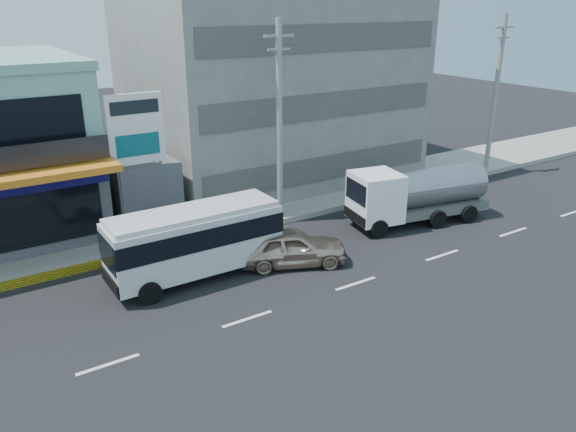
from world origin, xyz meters
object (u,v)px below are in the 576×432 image
object	(u,v)px
billboard	(137,137)
minibus	(195,237)
satellite_dish	(137,156)
concrete_building	(269,65)
utility_pole_near	(279,123)
utility_pole_far	(495,95)
sedan	(291,247)
tanker_truck	(414,194)

from	to	relation	value
billboard	minibus	size ratio (longest dim) A/B	0.98
satellite_dish	minibus	xyz separation A→B (m)	(-0.14, -6.94, -1.81)
concrete_building	billboard	size ratio (longest dim) A/B	2.32
concrete_building	utility_pole_near	bearing A→B (deg)	-117.76
utility_pole_far	billboard	bearing A→B (deg)	175.43
satellite_dish	sedan	size ratio (longest dim) A/B	0.32
concrete_building	minibus	distance (m)	15.80
satellite_dish	utility_pole_near	world-z (taller)	utility_pole_near
billboard	sedan	distance (m)	8.64
concrete_building	minibus	world-z (taller)	concrete_building
satellite_dish	tanker_truck	bearing A→B (deg)	-32.19
billboard	utility_pole_far	distance (m)	22.57
satellite_dish	utility_pole_near	size ratio (longest dim) A/B	0.15
concrete_building	utility_pole_near	xyz separation A→B (m)	(-4.00, -7.60, -1.85)
tanker_truck	utility_pole_far	bearing A→B (deg)	20.03
minibus	satellite_dish	bearing A→B (deg)	88.88
utility_pole_far	minibus	world-z (taller)	utility_pole_far
concrete_building	sedan	size ratio (longest dim) A/B	3.37
concrete_building	tanker_truck	bearing A→B (deg)	-81.54
minibus	utility_pole_far	bearing A→B (deg)	8.57
billboard	tanker_truck	distance (m)	13.81
billboard	minibus	bearing A→B (deg)	-85.95
tanker_truck	minibus	bearing A→B (deg)	177.96
utility_pole_near	minibus	distance (m)	7.76
billboard	concrete_building	bearing A→B (deg)	28.92
concrete_building	satellite_dish	distance (m)	11.30
sedan	utility_pole_far	bearing A→B (deg)	-52.41
satellite_dish	sedan	xyz separation A→B (m)	(3.79, -8.07, -2.77)
utility_pole_near	sedan	size ratio (longest dim) A/B	2.10
billboard	minibus	xyz separation A→B (m)	(0.36, -5.14, -3.16)
utility_pole_near	utility_pole_far	world-z (taller)	same
satellite_dish	tanker_truck	world-z (taller)	satellite_dish
billboard	minibus	distance (m)	6.04
utility_pole_near	sedan	world-z (taller)	utility_pole_near
satellite_dish	billboard	world-z (taller)	billboard
concrete_building	utility_pole_near	size ratio (longest dim) A/B	1.60
utility_pole_far	minibus	distance (m)	22.64
satellite_dish	billboard	distance (m)	2.31
utility_pole_far	tanker_truck	distance (m)	11.55
utility_pole_far	minibus	size ratio (longest dim) A/B	1.41
utility_pole_far	tanker_truck	bearing A→B (deg)	-159.97
utility_pole_near	concrete_building	bearing A→B (deg)	62.24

